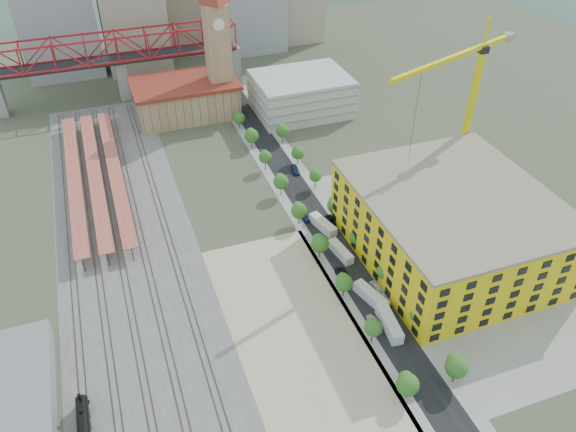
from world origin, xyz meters
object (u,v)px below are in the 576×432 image
object	(u,v)px
clock_tower	(217,36)
tower_crane	(467,93)
site_trailer_b	(370,296)
site_trailer_a	(389,324)
construction_building	(451,226)
car_0	(372,322)
site_trailer_c	(341,252)
site_trailer_d	(323,225)

from	to	relation	value
clock_tower	tower_crane	size ratio (longest dim) A/B	1.01
clock_tower	site_trailer_b	xyz separation A→B (m)	(8.00, -108.33, -27.36)
clock_tower	site_trailer_a	xyz separation A→B (m)	(8.00, -117.73, -27.27)
construction_building	car_0	bearing A→B (deg)	-152.25
site_trailer_a	car_0	distance (m)	3.96
tower_crane	site_trailer_c	bearing A→B (deg)	-158.81
construction_building	car_0	size ratio (longest dim) A/B	12.71
construction_building	site_trailer_b	size ratio (longest dim) A/B	5.19
tower_crane	site_trailer_d	xyz separation A→B (m)	(-42.96, -4.68, -30.42)
tower_crane	site_trailer_d	distance (m)	52.85
tower_crane	site_trailer_c	size ratio (longest dim) A/B	5.71
car_0	tower_crane	bearing A→B (deg)	47.72
tower_crane	site_trailer_b	world-z (taller)	tower_crane
tower_crane	car_0	size ratio (longest dim) A/B	12.93
construction_building	tower_crane	size ratio (longest dim) A/B	0.98
construction_building	site_trailer_a	xyz separation A→B (m)	(-26.00, -17.73, -7.98)
clock_tower	site_trailer_c	xyz separation A→B (m)	(8.00, -91.24, -27.46)
construction_building	site_trailer_d	xyz separation A→B (m)	(-26.00, 20.74, -8.08)
clock_tower	tower_crane	xyz separation A→B (m)	(50.96, -74.58, 3.06)
clock_tower	site_trailer_c	distance (m)	95.62
site_trailer_c	tower_crane	bearing A→B (deg)	13.08
clock_tower	car_0	size ratio (longest dim) A/B	13.07
clock_tower	tower_crane	distance (m)	90.38
construction_building	site_trailer_d	world-z (taller)	construction_building
site_trailer_a	site_trailer_d	size ratio (longest dim) A/B	1.07
car_0	site_trailer_b	bearing A→B (deg)	72.77
site_trailer_a	site_trailer_d	world-z (taller)	site_trailer_a
clock_tower	site_trailer_a	size ratio (longest dim) A/B	4.99
construction_building	site_trailer_c	distance (m)	28.63
site_trailer_a	site_trailer_b	distance (m)	9.39
clock_tower	site_trailer_c	world-z (taller)	clock_tower
clock_tower	car_0	bearing A→B (deg)	-87.52
site_trailer_b	clock_tower	bearing A→B (deg)	78.77
car_0	site_trailer_a	bearing A→B (deg)	-33.33
construction_building	site_trailer_d	bearing A→B (deg)	141.42
clock_tower	construction_building	bearing A→B (deg)	-71.22
clock_tower	site_trailer_a	distance (m)	121.11
site_trailer_d	car_0	size ratio (longest dim) A/B	2.45
construction_building	tower_crane	bearing A→B (deg)	56.28
tower_crane	site_trailer_b	xyz separation A→B (m)	(-42.96, -33.76, -30.42)
site_trailer_d	site_trailer_a	bearing A→B (deg)	-103.77
site_trailer_b	tower_crane	bearing A→B (deg)	22.70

